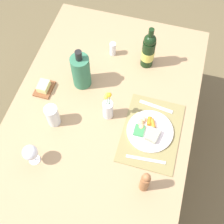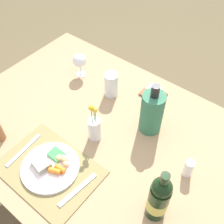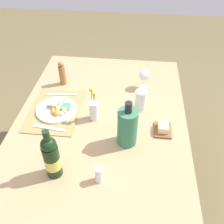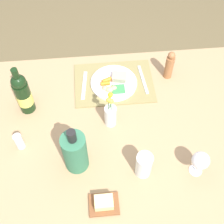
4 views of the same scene
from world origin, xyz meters
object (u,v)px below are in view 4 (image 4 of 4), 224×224
Objects in this scene: cooler_bottle at (75,152)px; flower_vase at (110,114)px; dining_table at (107,137)px; wine_bottle at (23,94)px; pepper_mill at (169,65)px; knife at (84,85)px; butter_dish at (104,203)px; fork at (143,79)px; water_tumbler at (144,166)px; salt_shaker at (19,142)px; dinner_plate at (114,83)px; wine_glass at (201,161)px.

flower_vase is (-0.18, -0.21, -0.04)m from cooler_bottle.
wine_bottle is (0.40, -0.17, 0.20)m from dining_table.
knife is at bearing 3.87° from pepper_mill.
butter_dish is 0.83m from pepper_mill.
wine_bottle is at bearing 29.19° from knife.
flower_vase is (-0.43, 0.13, -0.05)m from wine_bottle.
fork is at bearing -128.60° from cooler_bottle.
pepper_mill is at bearing -111.89° from water_tumbler.
water_tumbler is (-0.57, 0.19, 0.01)m from salt_shaker.
cooler_bottle is at bearing 64.85° from dinner_plate.
flower_vase reaches higher than dinner_plate.
wine_glass reaches higher than fork.
pepper_mill is 0.62m from water_tumbler.
flower_vase is (0.04, 0.25, 0.06)m from dinner_plate.
dinner_plate is 0.60m from salt_shaker.
wine_glass is 1.04× the size of water_tumbler.
wine_glass is 0.51× the size of cooler_bottle.
knife is at bearing -65.28° from water_tumbler.
dining_table is 11.12× the size of water_tumbler.
butter_dish is (0.28, 0.69, 0.01)m from fork.
butter_dish is at bearing 63.27° from fork.
flower_vase reaches higher than butter_dish.
dinner_plate is 0.65m from wine_glass.
wine_bottle is 0.45m from flower_vase.
fork is 0.63m from cooler_bottle.
salt_shaker reaches higher than dinner_plate.
pepper_mill is (-0.31, -0.04, 0.07)m from dinner_plate.
knife is (0.10, -0.30, 0.08)m from dining_table.
flower_vase reaches higher than wine_glass.
dinner_plate is at bearing 0.98° from fork.
dining_table is 7.77× the size of knife.
flower_vase reaches higher than dining_table.
cooler_bottle is at bearing 125.97° from wine_bottle.
wine_glass is 0.63× the size of flower_vase.
pepper_mill reaches higher than wine_glass.
pepper_mill reaches higher than water_tumbler.
salt_shaker reaches higher than butter_dish.
dining_table is 0.44m from salt_shaker.
wine_bottle is 0.69m from water_tumbler.
fork is at bearing -171.09° from knife.
cooler_bottle reaches higher than knife.
butter_dish reaches higher than dinner_plate.
wine_glass is at bearing 175.71° from water_tumbler.
water_tumbler reaches higher than knife.
water_tumbler is (-0.08, 0.53, 0.04)m from dinner_plate.
salt_shaker is at bearing 25.75° from pepper_mill.
cooler_bottle is at bearing -12.89° from water_tumbler.
wine_bottle is at bearing -23.18° from dining_table.
dinner_plate is 1.12× the size of flower_vase.
dinner_plate is 1.23× the size of fork.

